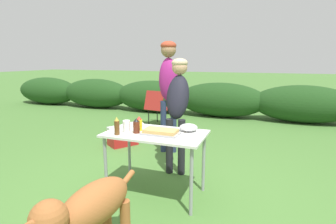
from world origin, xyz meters
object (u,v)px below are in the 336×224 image
at_px(food_tray, 161,132).
at_px(mustard_bottle, 139,124).
at_px(mixing_bowl, 188,127).
at_px(dog, 89,209).
at_px(standing_person_in_gray_fleece, 178,100).
at_px(folding_table, 156,139).
at_px(beer_bottle, 117,126).
at_px(plate_stack, 135,125).
at_px(standing_person_in_navy_coat, 168,81).
at_px(bbq_sauce_bottle, 136,126).
at_px(cooler_box, 123,136).
at_px(paper_cup_stack, 126,127).
at_px(camp_chair_green_behind_table, 158,106).

bearing_deg(food_tray, mustard_bottle, 167.83).
height_order(mixing_bowl, dog, mixing_bowl).
distance_m(food_tray, standing_person_in_gray_fleece, 0.81).
xyz_separation_m(mixing_bowl, standing_person_in_gray_fleece, (-0.31, 0.54, 0.22)).
xyz_separation_m(folding_table, beer_bottle, (-0.36, -0.22, 0.17)).
height_order(plate_stack, dog, plate_stack).
height_order(beer_bottle, dog, beer_bottle).
bearing_deg(standing_person_in_navy_coat, bbq_sauce_bottle, -93.55).
distance_m(bbq_sauce_bottle, standing_person_in_gray_fleece, 0.86).
bearing_deg(mixing_bowl, food_tray, -136.09).
relative_size(beer_bottle, dog, 0.18).
relative_size(standing_person_in_gray_fleece, cooler_box, 2.69).
distance_m(beer_bottle, cooler_box, 2.00).
bearing_deg(mustard_bottle, plate_stack, 129.70).
height_order(standing_person_in_navy_coat, dog, standing_person_in_navy_coat).
relative_size(mixing_bowl, dog, 0.19).
xyz_separation_m(paper_cup_stack, cooler_box, (-0.97, 1.55, -0.64)).
distance_m(food_tray, beer_bottle, 0.47).
bearing_deg(bbq_sauce_bottle, dog, -81.91).
relative_size(mixing_bowl, beer_bottle, 1.05).
relative_size(mustard_bottle, bbq_sauce_bottle, 0.98).
relative_size(beer_bottle, bbq_sauce_bottle, 1.18).
relative_size(plate_stack, paper_cup_stack, 1.49).
xyz_separation_m(food_tray, plate_stack, (-0.42, 0.22, -0.01)).
relative_size(bbq_sauce_bottle, standing_person_in_navy_coat, 0.09).
xyz_separation_m(plate_stack, standing_person_in_navy_coat, (-0.02, 1.21, 0.44)).
height_order(standing_person_in_gray_fleece, dog, standing_person_in_gray_fleece).
bearing_deg(plate_stack, food_tray, -27.86).
relative_size(bbq_sauce_bottle, camp_chair_green_behind_table, 0.20).
bearing_deg(standing_person_in_gray_fleece, standing_person_in_navy_coat, 115.17).
xyz_separation_m(bbq_sauce_bottle, standing_person_in_gray_fleece, (0.21, 0.82, 0.18)).
distance_m(food_tray, plate_stack, 0.48).
bearing_deg(standing_person_in_navy_coat, standing_person_in_gray_fleece, -70.38).
relative_size(mixing_bowl, standing_person_in_navy_coat, 0.11).
distance_m(mustard_bottle, standing_person_in_gray_fleece, 0.77).
height_order(food_tray, plate_stack, food_tray).
distance_m(mixing_bowl, camp_chair_green_behind_table, 3.23).
bearing_deg(standing_person_in_gray_fleece, folding_table, -95.76).
relative_size(beer_bottle, cooler_box, 0.34).
bearing_deg(plate_stack, standing_person_in_navy_coat, 90.95).
distance_m(mixing_bowl, cooler_box, 2.11).
relative_size(food_tray, standing_person_in_navy_coat, 0.22).
bearing_deg(camp_chair_green_behind_table, cooler_box, -83.79).
distance_m(folding_table, dog, 1.17).
height_order(folding_table, mixing_bowl, mixing_bowl).
relative_size(standing_person_in_gray_fleece, camp_chair_green_behind_table, 1.87).
distance_m(food_tray, standing_person_in_navy_coat, 1.56).
bearing_deg(mustard_bottle, standing_person_in_navy_coat, 96.38).
distance_m(mixing_bowl, standing_person_in_gray_fleece, 0.66).
relative_size(mixing_bowl, cooler_box, 0.36).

